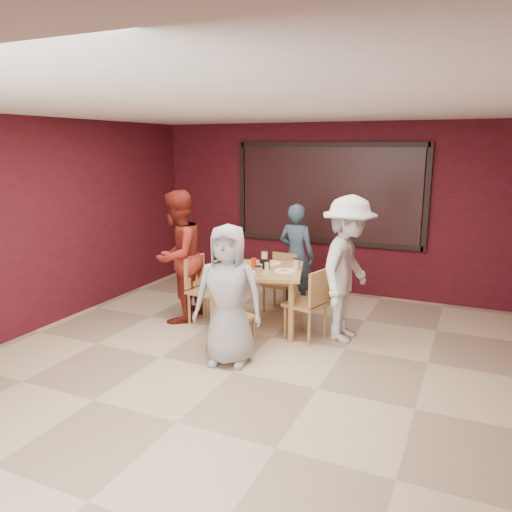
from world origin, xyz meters
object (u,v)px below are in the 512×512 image
at_px(diner_back, 296,255).
at_px(chair_left, 202,285).
at_px(dining_table, 262,277).
at_px(diner_right, 348,269).
at_px(chair_front, 230,314).
at_px(chair_back, 281,279).
at_px(diner_front, 228,295).
at_px(chair_right, 311,300).
at_px(diner_left, 178,256).

bearing_deg(diner_back, chair_left, 60.02).
xyz_separation_m(dining_table, diner_right, (1.12, 0.12, 0.19)).
xyz_separation_m(chair_left, diner_back, (0.94, 1.22, 0.27)).
bearing_deg(chair_front, chair_back, 90.66).
xyz_separation_m(chair_front, diner_front, (0.12, -0.29, 0.33)).
relative_size(dining_table, chair_right, 1.42).
height_order(chair_front, chair_left, chair_left).
bearing_deg(chair_right, diner_right, 30.24).
bearing_deg(dining_table, diner_right, 6.08).
height_order(dining_table, chair_right, dining_table).
bearing_deg(diner_front, chair_back, 82.14).
height_order(chair_back, chair_right, chair_right).
bearing_deg(chair_back, chair_front, -89.34).
height_order(chair_front, diner_back, diner_back).
distance_m(chair_right, diner_front, 1.23).
height_order(chair_back, diner_back, diner_back).
relative_size(chair_right, diner_front, 0.58).
distance_m(chair_right, diner_back, 1.43).
bearing_deg(chair_left, diner_front, -47.71).
height_order(chair_left, chair_right, same).
relative_size(dining_table, diner_back, 0.83).
bearing_deg(chair_left, chair_right, -1.04).
relative_size(dining_table, chair_back, 1.55).
relative_size(chair_right, diner_back, 0.59).
relative_size(chair_front, chair_back, 0.97).
distance_m(diner_front, diner_left, 1.65).
distance_m(chair_front, diner_right, 1.57).
bearing_deg(chair_front, diner_left, 148.92).
bearing_deg(diner_right, diner_front, 144.37).
xyz_separation_m(chair_right, diner_left, (-1.94, -0.02, 0.39)).
height_order(chair_right, diner_front, diner_front).
distance_m(chair_front, diner_back, 2.01).
distance_m(chair_back, diner_right, 1.45).
bearing_deg(diner_front, dining_table, 82.75).
xyz_separation_m(chair_front, chair_left, (-0.83, 0.77, 0.06)).
height_order(diner_front, diner_back, diner_front).
bearing_deg(diner_front, diner_left, 130.63).
bearing_deg(diner_back, chair_front, 94.65).
bearing_deg(chair_back, diner_front, -85.86).
bearing_deg(diner_left, diner_back, 132.18).
relative_size(chair_front, diner_right, 0.45).
relative_size(chair_left, diner_left, 0.51).
height_order(chair_front, diner_left, diner_left).
distance_m(chair_left, diner_front, 1.45).
relative_size(diner_front, diner_left, 0.87).
height_order(chair_right, diner_right, diner_right).
distance_m(dining_table, diner_left, 1.24).
xyz_separation_m(diner_back, diner_right, (1.04, -1.01, 0.13)).
height_order(chair_front, chair_back, chair_back).
bearing_deg(diner_back, chair_back, 73.08).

